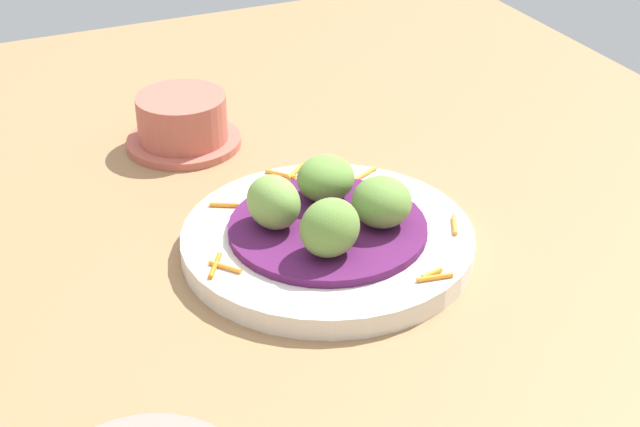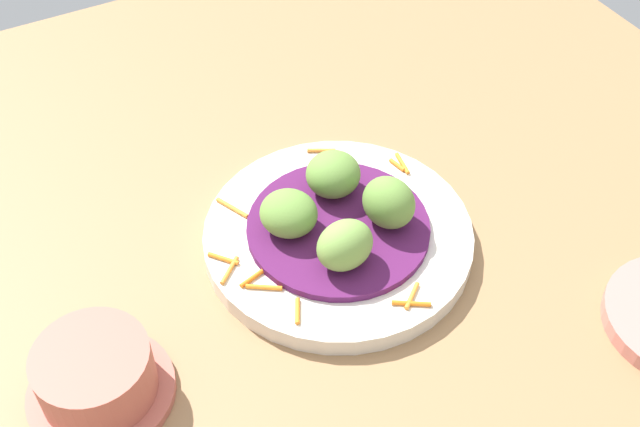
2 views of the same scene
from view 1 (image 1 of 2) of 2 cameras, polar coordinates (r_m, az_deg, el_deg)
name	(u,v)px [view 1 (image 1 of 2)]	position (r cm, az deg, el deg)	size (l,w,h in cm)	color
table_surface	(239,241)	(84.20, -4.81, -1.63)	(110.00, 110.00, 2.00)	#936D47
main_plate	(328,241)	(80.27, 0.45, -1.65)	(24.28, 24.28, 1.87)	silver
cabbage_bed	(328,228)	(79.58, 0.45, -0.86)	(16.42, 16.42, 0.73)	#51194C
carrot_garnish	(309,213)	(82.01, -0.66, 0.04)	(21.98, 21.90, 0.40)	orange
guac_scoop_left	(330,228)	(74.42, 0.59, -0.84)	(4.24, 4.95, 4.72)	olive
guac_scoop_center	(382,202)	(78.62, 3.66, 0.69)	(5.03, 4.89, 4.09)	olive
guac_scoop_right	(326,178)	(82.24, 0.34, 2.08)	(5.14, 4.86, 3.81)	olive
guac_scoop_back	(274,202)	(78.24, -2.75, 0.68)	(5.09, 4.11, 4.38)	#759E47
terracotta_bowl	(182,123)	(97.71, -8.10, 5.30)	(11.47, 11.47, 5.36)	#B75B4C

